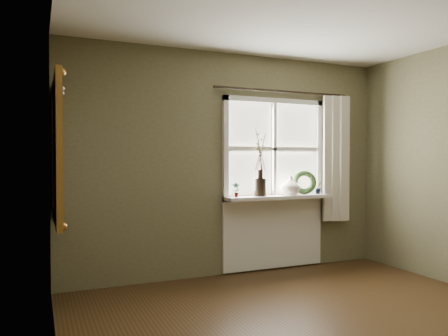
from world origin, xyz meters
TOP-DOWN VIEW (x-y plane):
  - wall_back at (0.00, 2.30)m, footprint 4.00×0.10m
  - wall_left at (-2.05, 0.00)m, footprint 0.10×4.50m
  - window_frame at (0.55, 2.23)m, footprint 1.36×0.06m
  - window_sill at (0.55, 2.12)m, footprint 1.36×0.26m
  - window_apron at (0.55, 2.23)m, footprint 1.36×0.04m
  - dark_jug at (0.30, 2.12)m, footprint 0.18×0.18m
  - cream_vase at (0.73, 2.12)m, footprint 0.27×0.27m
  - wreath at (0.95, 2.16)m, footprint 0.33×0.25m
  - potted_plant_left at (-0.01, 2.12)m, footprint 0.10×0.08m
  - potted_plant_right at (1.13, 2.12)m, footprint 0.09×0.08m
  - curtain at (1.39, 2.13)m, footprint 0.36×0.12m
  - curtain_rod at (0.65, 2.17)m, footprint 1.84×0.03m
  - gilt_mirror at (-1.96, 1.70)m, footprint 0.10×1.09m

SIDE VIEW (x-z plane):
  - window_apron at x=0.55m, z-range 0.02..0.90m
  - window_sill at x=0.55m, z-range 0.88..0.92m
  - potted_plant_right at x=1.13m, z-range 0.92..1.07m
  - potted_plant_left at x=-0.01m, z-range 0.92..1.09m
  - dark_jug at x=0.30m, z-range 0.92..1.13m
  - wreath at x=0.95m, z-range 0.88..1.19m
  - cream_vase at x=0.73m, z-range 0.92..1.16m
  - wall_back at x=0.00m, z-range 0.00..2.60m
  - wall_left at x=-2.05m, z-range 0.00..2.60m
  - curtain at x=1.39m, z-range 0.57..2.16m
  - gilt_mirror at x=-1.96m, z-range 0.78..2.09m
  - window_frame at x=0.55m, z-range 0.86..2.10m
  - curtain_rod at x=0.65m, z-range 2.16..2.20m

